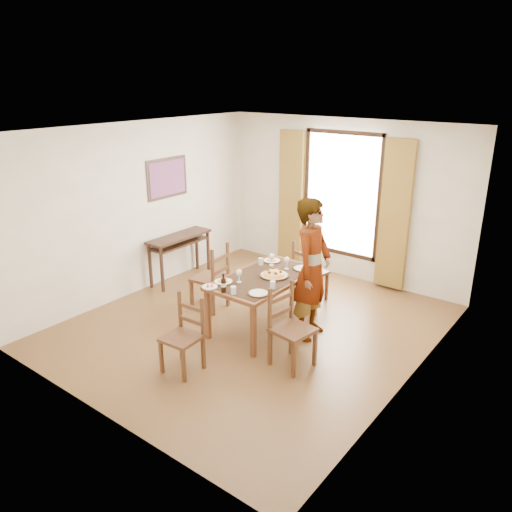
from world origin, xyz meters
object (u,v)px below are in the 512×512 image
Objects in this scene: console_table at (179,242)px; man at (312,269)px; dining_table at (264,281)px; pasta_platter at (274,273)px.

console_table is 0.63× the size of man.
pasta_platter is at bearing 35.35° from dining_table.
pasta_platter is (2.27, -0.42, 0.12)m from console_table.
man is at bearing -6.44° from console_table.
dining_table is (2.16, -0.50, 0.00)m from console_table.
console_table is at bearing 76.37° from man.
dining_table is at bearing -144.65° from pasta_platter.
man is (2.80, -0.32, 0.26)m from console_table.
console_table reaches higher than dining_table.
man is 4.74× the size of pasta_platter.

